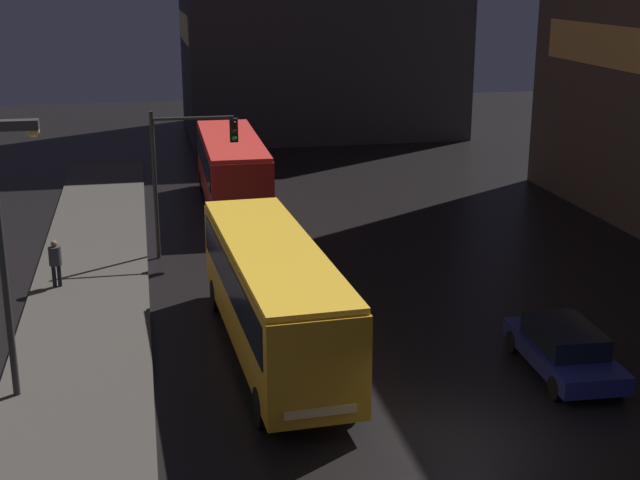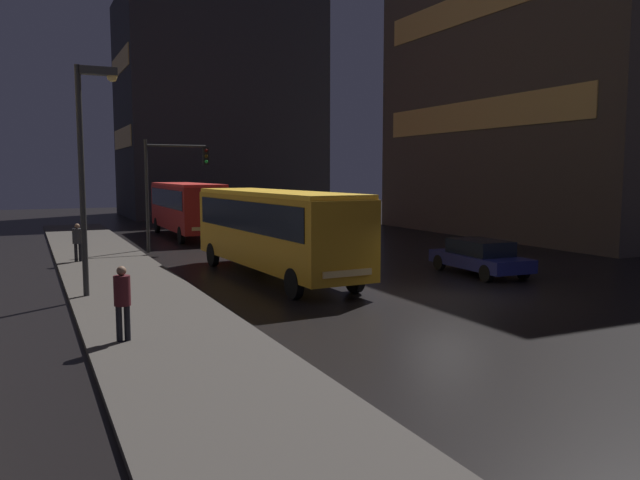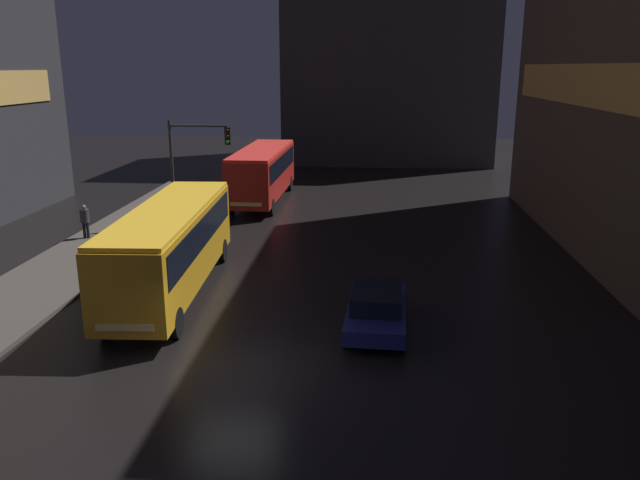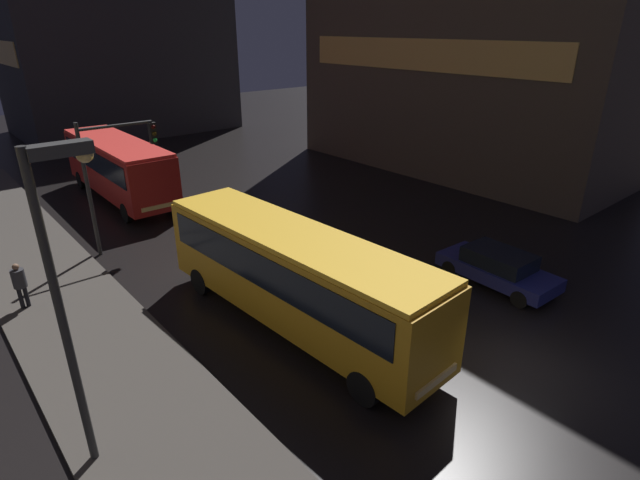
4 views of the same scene
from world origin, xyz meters
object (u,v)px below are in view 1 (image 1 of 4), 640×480
at_px(bus_far, 232,165).
at_px(car_taxi, 564,348).
at_px(bus_near, 273,288).
at_px(pedestrian_near, 55,259).
at_px(street_lamp_sidewalk, 9,216).
at_px(traffic_light_main, 185,158).

bearing_deg(bus_far, car_taxi, 110.64).
height_order(bus_near, car_taxi, bus_near).
bearing_deg(pedestrian_near, street_lamp_sidewalk, -61.85).
bearing_deg(traffic_light_main, bus_near, -79.40).
bearing_deg(car_taxi, street_lamp_sidewalk, -2.49).
height_order(car_taxi, traffic_light_main, traffic_light_main).
bearing_deg(bus_near, bus_far, -94.81).
xyz_separation_m(traffic_light_main, street_lamp_sidewalk, (-4.82, -11.36, 1.05)).
bearing_deg(street_lamp_sidewalk, pedestrian_near, 89.18).
xyz_separation_m(bus_near, traffic_light_main, (-1.85, 9.90, 1.82)).
bearing_deg(bus_near, car_taxi, 157.58).
distance_m(bus_far, car_taxi, 20.75).
distance_m(bus_near, pedestrian_near, 9.53).
distance_m(bus_near, traffic_light_main, 10.23).
relative_size(bus_far, pedestrian_near, 6.31).
height_order(bus_far, street_lamp_sidewalk, street_lamp_sidewalk).
relative_size(car_taxi, street_lamp_sidewalk, 0.64).
relative_size(car_taxi, pedestrian_near, 2.73).
xyz_separation_m(bus_near, car_taxi, (7.64, -2.71, -1.33)).
bearing_deg(car_taxi, traffic_light_main, -50.53).
height_order(car_taxi, street_lamp_sidewalk, street_lamp_sidewalk).
xyz_separation_m(bus_far, street_lamp_sidewalk, (-7.25, -18.21, 2.84)).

